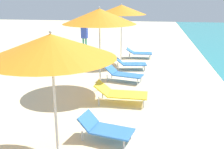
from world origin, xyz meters
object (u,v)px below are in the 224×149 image
Objects in this scene: umbrella_fourth at (99,16)px; lounger_farthest_inland at (130,63)px; umbrella_third at (51,46)px; lounger_fourth_inland at (120,93)px; lounger_fourth_shoreside at (123,73)px; lounger_third_shoreside at (105,128)px; person_walking_near at (84,35)px; lounger_farthest_shoreside at (139,53)px; umbrella_farthest at (121,10)px.

lounger_farthest_inland is (0.78, 2.93, -2.27)m from umbrella_fourth.
lounger_fourth_inland is (0.87, 3.15, -1.99)m from umbrella_third.
umbrella_fourth reaches higher than umbrella_third.
lounger_fourth_shoreside is (0.67, 1.14, -2.24)m from umbrella_fourth.
umbrella_fourth is (-0.77, 3.32, 2.27)m from lounger_third_shoreside.
person_walking_near reaches higher than lounger_fourth_shoreside.
lounger_fourth_shoreside is at bearing -97.16° from lounger_farthest_shoreside.
lounger_fourth_shoreside is 2.21m from lounger_fourth_inland.
umbrella_fourth is 1.00× the size of umbrella_farthest.
umbrella_fourth is 1.62× the size of person_walking_near.
umbrella_fourth reaches higher than lounger_third_shoreside.
lounger_farthest_inland is 0.84× the size of person_walking_near.
lounger_farthest_shoreside is at bearing 98.89° from lounger_fourth_shoreside.
umbrella_fourth is 3.78m from lounger_farthest_inland.
lounger_third_shoreside is at bearing -91.28° from lounger_fourth_inland.
person_walking_near is at bearing 119.83° from lounger_third_shoreside.
umbrella_third is 7.48m from lounger_farthest_inland.
lounger_fourth_inland is at bearing -83.20° from umbrella_farthest.
lounger_fourth_inland is at bearing 100.89° from lounger_third_shoreside.
umbrella_third is at bearing -83.38° from lounger_fourth_shoreside.
lounger_fourth_inland is 1.07× the size of lounger_farthest_inland.
person_walking_near is (-2.82, 5.02, 0.77)m from lounger_fourth_shoreside.
umbrella_third reaches higher than lounger_farthest_shoreside.
umbrella_fourth is 4.18m from umbrella_farthest.
umbrella_fourth is 5.90m from lounger_farthest_shoreside.
lounger_fourth_inland is 0.56× the size of umbrella_farthest.
lounger_fourth_inland is 0.90× the size of person_walking_near.
umbrella_farthest is (-0.56, 7.49, 2.30)m from lounger_third_shoreside.
umbrella_third is 3.83m from lounger_fourth_inland.
umbrella_third is 5.76m from lounger_fourth_shoreside.
lounger_farthest_inland is at bearing -126.51° from person_walking_near.
lounger_farthest_inland is at bearing 100.32° from lounger_fourth_shoreside.
umbrella_farthest reaches higher than lounger_farthest_inland.
lounger_fourth_shoreside is at bearing -81.63° from umbrella_farthest.
lounger_third_shoreside is at bearing -151.65° from person_walking_near.
lounger_fourth_inland is at bearing -51.72° from umbrella_fourth.
umbrella_third is 4.23m from umbrella_fourth.
umbrella_third is at bearing -98.44° from lounger_farthest_shoreside.
umbrella_farthest reaches higher than umbrella_fourth.
lounger_farthest_shoreside is at bearing 79.01° from umbrella_fourth.
person_walking_near is (-2.13, 10.37, -1.24)m from umbrella_third.
lounger_farthest_inland is at bearing 83.58° from umbrella_third.
lounger_third_shoreside is 0.88× the size of lounger_farthest_inland.
lounger_third_shoreside is 0.46× the size of umbrella_fourth.
umbrella_fourth is 1.79× the size of lounger_fourth_inland.
lounger_fourth_inland is 5.74m from umbrella_farthest.
lounger_third_shoreside is 7.86m from umbrella_farthest.
lounger_farthest_inland is at bearing -98.21° from lounger_farthest_shoreside.
lounger_farthest_shoreside is at bearing 88.71° from lounger_fourth_inland.
umbrella_farthest is at bearing -127.03° from lounger_farthest_shoreside.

